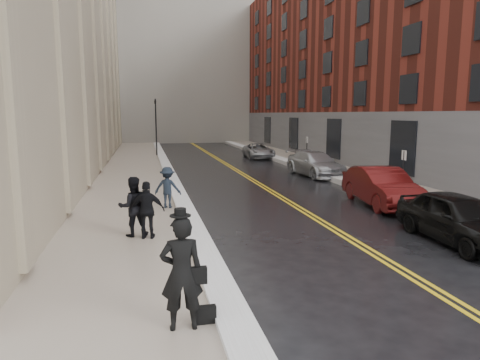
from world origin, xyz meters
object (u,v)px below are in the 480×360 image
car_black (458,218)px  pedestrian_b (168,187)px  car_maroon (381,187)px  car_silver_near (315,164)px  car_silver_far (259,151)px  pedestrian_a (133,207)px  pedestrian_main (182,273)px  pedestrian_c (147,210)px

car_black → pedestrian_b: size_ratio=2.74×
car_maroon → car_silver_near: (0.71, 8.93, -0.06)m
car_silver_far → pedestrian_a: (-10.20, -23.10, 0.42)m
car_silver_far → pedestrian_main: 30.65m
car_silver_near → car_silver_far: size_ratio=1.12×
car_black → car_maroon: (0.61, 5.34, 0.05)m
pedestrian_b → car_maroon: bearing=-169.0°
car_black → pedestrian_b: (-8.32, 6.20, 0.20)m
car_black → car_silver_near: (1.32, 14.27, -0.01)m
pedestrian_b → pedestrian_c: size_ratio=0.94×
car_silver_near → pedestrian_b: (-9.63, -8.07, 0.21)m
car_black → car_maroon: size_ratio=0.91×
car_black → car_silver_near: size_ratio=0.86×
pedestrian_main → pedestrian_c: bearing=-83.5°
pedestrian_a → pedestrian_b: pedestrian_a is taller
pedestrian_a → car_silver_near: bearing=-141.4°
car_maroon → pedestrian_a: (-10.18, -2.96, 0.25)m
car_silver_far → pedestrian_c: (-9.78, -23.48, 0.37)m
car_silver_near → pedestrian_a: (-10.88, -11.89, 0.31)m
pedestrian_b → pedestrian_c: pedestrian_c is taller
car_maroon → car_silver_near: 8.96m
car_maroon → pedestrian_main: 12.95m
pedestrian_main → car_silver_far: bearing=-106.3°
pedestrian_a → pedestrian_b: bearing=-117.0°
car_maroon → car_black: bearing=-90.6°
car_black → car_maroon: car_maroon is taller
car_silver_near → pedestrian_main: size_ratio=2.58×
pedestrian_c → pedestrian_main: bearing=105.5°
pedestrian_a → pedestrian_c: 0.57m
car_silver_far → pedestrian_c: pedestrian_c is taller
car_black → pedestrian_a: bearing=167.8°
car_silver_near → pedestrian_b: pedestrian_b is taller
car_maroon → car_silver_near: car_maroon is taller
car_silver_far → pedestrian_c: size_ratio=2.68×
pedestrian_c → pedestrian_a: bearing=-31.3°
car_silver_near → car_silver_far: (-0.68, 11.21, -0.11)m
car_black → car_silver_far: car_black is taller
car_black → pedestrian_a: size_ratio=2.45×
car_maroon → car_silver_near: bearing=91.4°
car_black → pedestrian_main: 9.40m
pedestrian_a → pedestrian_c: size_ratio=1.06×
car_black → car_silver_far: bearing=90.4°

